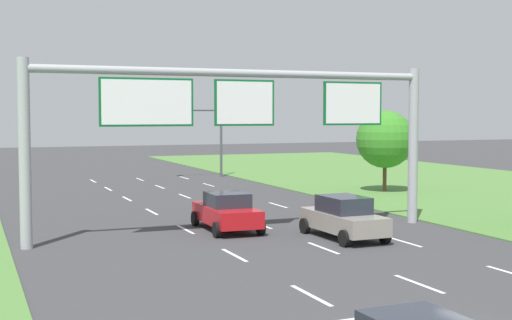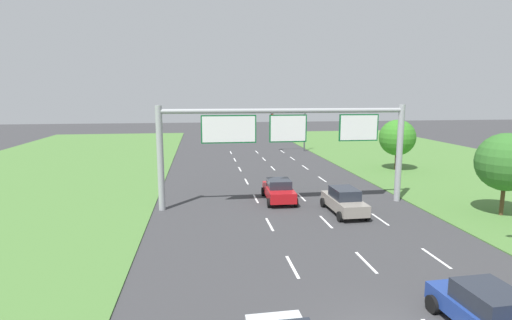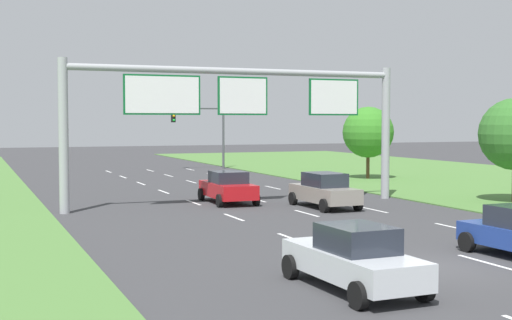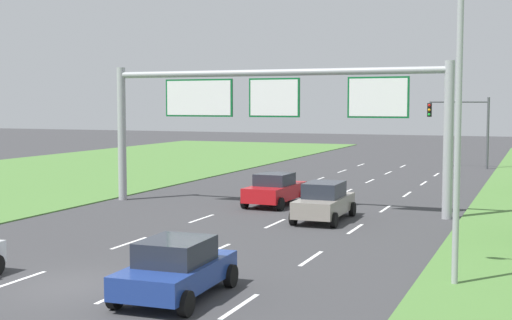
# 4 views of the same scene
# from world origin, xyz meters

# --- Properties ---
(ground_plane) EXTENTS (200.00, 200.00, 0.00)m
(ground_plane) POSITION_xyz_m (0.00, 0.00, 0.00)
(ground_plane) COLOR #38383A
(lane_dashes_inner_left) EXTENTS (0.14, 62.40, 0.01)m
(lane_dashes_inner_left) POSITION_xyz_m (-1.75, 12.00, 0.00)
(lane_dashes_inner_left) COLOR white
(lane_dashes_inner_left) RESTS_ON ground_plane
(lane_dashes_inner_right) EXTENTS (0.14, 62.40, 0.01)m
(lane_dashes_inner_right) POSITION_xyz_m (1.75, 12.00, 0.00)
(lane_dashes_inner_right) COLOR white
(lane_dashes_inner_right) RESTS_ON ground_plane
(lane_dashes_slip) EXTENTS (0.14, 62.40, 0.01)m
(lane_dashes_slip) POSITION_xyz_m (5.25, 12.00, 0.00)
(lane_dashes_slip) COLOR white
(lane_dashes_slip) RESTS_ON ground_plane
(car_near_red) EXTENTS (2.31, 4.11, 1.57)m
(car_near_red) POSITION_xyz_m (3.36, 0.13, 0.79)
(car_near_red) COLOR navy
(car_near_red) RESTS_ON ground_plane
(car_lead_silver) EXTENTS (2.05, 4.38, 1.69)m
(car_lead_silver) POSITION_xyz_m (3.46, 13.55, 0.84)
(car_lead_silver) COLOR gray
(car_lead_silver) RESTS_ON ground_plane
(car_far_ahead) EXTENTS (2.21, 4.41, 1.62)m
(car_far_ahead) POSITION_xyz_m (-0.18, 17.16, 0.81)
(car_far_ahead) COLOR red
(car_far_ahead) RESTS_ON ground_plane
(sign_gantry) EXTENTS (17.24, 0.44, 7.00)m
(sign_gantry) POSITION_xyz_m (0.04, 16.01, 4.93)
(sign_gantry) COLOR #9EA0A5
(sign_gantry) RESTS_ON ground_plane
(traffic_light_mast) EXTENTS (4.76, 0.49, 5.60)m
(traffic_light_mast) POSITION_xyz_m (6.36, 42.00, 3.87)
(traffic_light_mast) COLOR #47494F
(traffic_light_mast) RESTS_ON ground_plane
(street_lamp) EXTENTS (2.61, 0.32, 8.50)m
(street_lamp) POSITION_xyz_m (9.68, 4.16, 5.08)
(street_lamp) COLOR #9EA0A5
(street_lamp) RESTS_ON ground_plane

